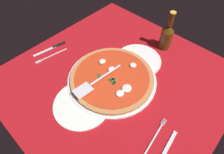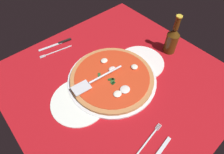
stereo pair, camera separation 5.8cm
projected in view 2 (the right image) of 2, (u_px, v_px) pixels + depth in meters
The scene contains 10 objects.
ground_plane at pixel (117, 80), 92.47cm from camera, with size 100.29×100.29×0.80cm, color #A81119.
checker_pattern at pixel (117, 79), 92.12cm from camera, with size 100.29×100.29×0.10cm.
pizza_pan at pixel (112, 79), 91.30cm from camera, with size 43.31×43.31×1.29cm, color silver.
dinner_plate_left at pixel (140, 62), 98.83cm from camera, with size 24.56×24.56×1.00cm, color white.
dinner_plate_right at pixel (79, 101), 83.48cm from camera, with size 25.51×25.51×1.00cm, color white.
pizza at pixel (112, 77), 90.08cm from camera, with size 40.53×40.53×2.98cm.
pizza_server at pixel (95, 80), 85.94cm from camera, with size 26.55×6.54×1.00cm.
place_setting_near at pixel (57, 48), 105.93cm from camera, with size 22.77×15.73×1.40cm.
place_setting_far at pixel (150, 152), 69.86cm from camera, with size 21.40×15.09×1.40cm.
beer_bottle at pixel (172, 39), 98.17cm from camera, with size 6.58×6.58×22.54cm.
Camera 2 is at (39.19, 41.35, 72.49)cm, focal length 29.83 mm.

